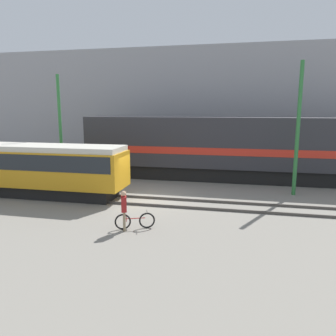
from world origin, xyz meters
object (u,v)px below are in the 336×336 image
at_px(bicycle, 135,221).
at_px(utility_pole_center, 298,130).
at_px(freight_locomotive, 237,147).
at_px(person, 124,207).
at_px(streetcar, 40,167).
at_px(utility_pole_left, 60,130).

height_order(bicycle, utility_pole_center, utility_pole_center).
distance_m(freight_locomotive, person, 12.21).
distance_m(streetcar, person, 8.11).
relative_size(bicycle, person, 0.95).
height_order(bicycle, utility_pole_left, utility_pole_left).
relative_size(freight_locomotive, bicycle, 13.28).
xyz_separation_m(streetcar, utility_pole_center, (14.77, 3.46, 2.18)).
bearing_deg(person, bicycle, 38.35).
xyz_separation_m(streetcar, utility_pole_left, (-0.57, 3.46, 1.96)).
relative_size(utility_pole_left, utility_pole_center, 0.94).
height_order(streetcar, utility_pole_left, utility_pole_left).
distance_m(streetcar, bicycle, 8.37).
bearing_deg(freight_locomotive, person, -111.57).
relative_size(freight_locomotive, person, 12.57).
distance_m(bicycle, utility_pole_center, 11.27).
xyz_separation_m(bicycle, person, (-0.38, -0.30, 0.71)).
bearing_deg(streetcar, person, -32.69).
xyz_separation_m(freight_locomotive, bicycle, (-4.08, -10.98, -2.04)).
bearing_deg(utility_pole_center, person, -135.50).
bearing_deg(bicycle, streetcar, 150.48).
height_order(streetcar, bicycle, streetcar).
xyz_separation_m(bicycle, utility_pole_left, (-7.75, 7.53, 3.34)).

